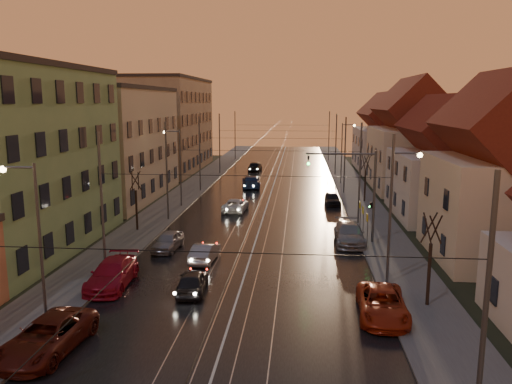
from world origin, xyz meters
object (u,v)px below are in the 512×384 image
(driving_car_3, at_px, (251,182))
(parked_right_2, at_px, (332,199))
(street_lamp_0, at_px, (33,229))
(parked_left_1, at_px, (47,336))
(street_lamp_3, at_px, (344,147))
(driving_car_0, at_px, (192,281))
(driving_car_1, at_px, (205,252))
(parked_right_0, at_px, (382,304))
(street_lamp_1, at_px, (396,202))
(driving_car_4, at_px, (255,167))
(driving_car_2, at_px, (235,205))
(parked_right_1, at_px, (349,234))
(street_lamp_2, at_px, (177,160))
(parked_left_2, at_px, (112,274))
(traffic_light_mast, at_px, (361,184))
(parked_left_3, at_px, (168,241))

(driving_car_3, distance_m, parked_right_2, 13.58)
(street_lamp_0, xyz_separation_m, parked_left_1, (1.64, -2.41, -4.15))
(street_lamp_3, bearing_deg, street_lamp_0, -112.48)
(driving_car_0, relative_size, driving_car_1, 0.99)
(driving_car_0, height_order, parked_right_0, parked_right_0)
(driving_car_0, bearing_deg, street_lamp_1, -169.40)
(street_lamp_0, relative_size, driving_car_4, 1.75)
(driving_car_2, height_order, parked_right_1, parked_right_1)
(parked_right_0, relative_size, parked_right_2, 1.33)
(street_lamp_2, distance_m, street_lamp_3, 24.24)
(street_lamp_1, distance_m, driving_car_0, 12.88)
(driving_car_1, relative_size, driving_car_3, 0.72)
(driving_car_0, height_order, parked_right_2, driving_car_0)
(parked_left_2, bearing_deg, parked_left_1, -91.99)
(street_lamp_2, bearing_deg, driving_car_3, 62.24)
(street_lamp_0, distance_m, driving_car_0, 9.15)
(parked_left_1, bearing_deg, traffic_light_mast, 54.94)
(street_lamp_2, xyz_separation_m, driving_car_4, (5.54, 26.98, -4.11))
(street_lamp_3, bearing_deg, parked_left_2, -113.46)
(traffic_light_mast, relative_size, driving_car_2, 1.57)
(driving_car_0, xyz_separation_m, parked_left_3, (-3.54, 8.03, 0.01))
(driving_car_0, xyz_separation_m, driving_car_3, (-0.04, 35.17, 0.12))
(street_lamp_2, xyz_separation_m, street_lamp_3, (18.21, 16.00, 0.00))
(driving_car_0, distance_m, parked_left_1, 8.79)
(driving_car_0, xyz_separation_m, parked_left_1, (-4.79, -7.37, 0.08))
(parked_left_1, bearing_deg, driving_car_2, 86.00)
(parked_right_1, xyz_separation_m, parked_right_2, (-0.36, 14.59, -0.12))
(street_lamp_1, xyz_separation_m, driving_car_1, (-12.12, 2.59, -4.24))
(driving_car_2, relative_size, driving_car_3, 0.85)
(street_lamp_1, xyz_separation_m, driving_car_0, (-11.79, -3.04, -4.23))
(driving_car_4, bearing_deg, street_lamp_3, 141.53)
(driving_car_2, relative_size, parked_left_2, 0.87)
(parked_right_2, bearing_deg, driving_car_2, -158.87)
(driving_car_0, bearing_deg, street_lamp_2, -78.28)
(parked_left_1, bearing_deg, street_lamp_1, 37.10)
(street_lamp_0, bearing_deg, driving_car_3, 80.96)
(driving_car_1, distance_m, parked_left_2, 6.83)
(driving_car_3, relative_size, parked_right_0, 1.05)
(driving_car_2, distance_m, driving_car_4, 28.68)
(street_lamp_0, height_order, street_lamp_1, same)
(street_lamp_3, distance_m, driving_car_2, 21.82)
(street_lamp_0, bearing_deg, parked_left_3, 77.51)
(driving_car_0, bearing_deg, street_lamp_3, -110.66)
(street_lamp_0, distance_m, traffic_light_mast, 23.42)
(parked_left_3, relative_size, parked_right_2, 1.02)
(street_lamp_1, xyz_separation_m, driving_car_2, (-12.04, 18.31, -4.25))
(street_lamp_0, relative_size, driving_car_3, 1.49)
(driving_car_1, height_order, driving_car_3, driving_car_3)
(street_lamp_1, height_order, parked_left_2, street_lamp_1)
(street_lamp_2, xyz_separation_m, parked_right_1, (16.33, -12.10, -4.11))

